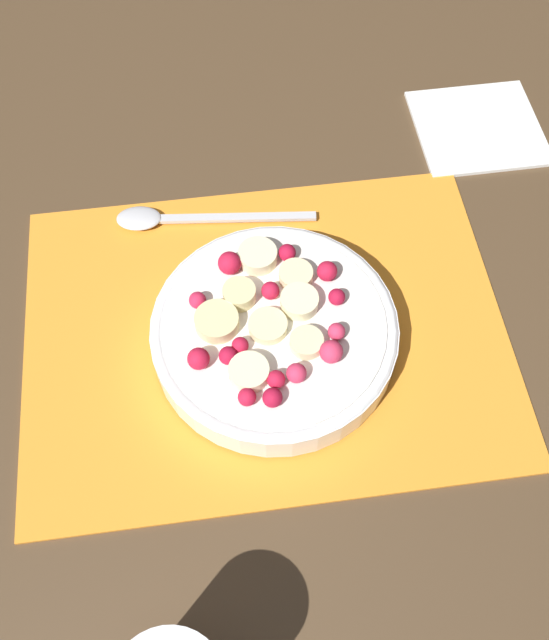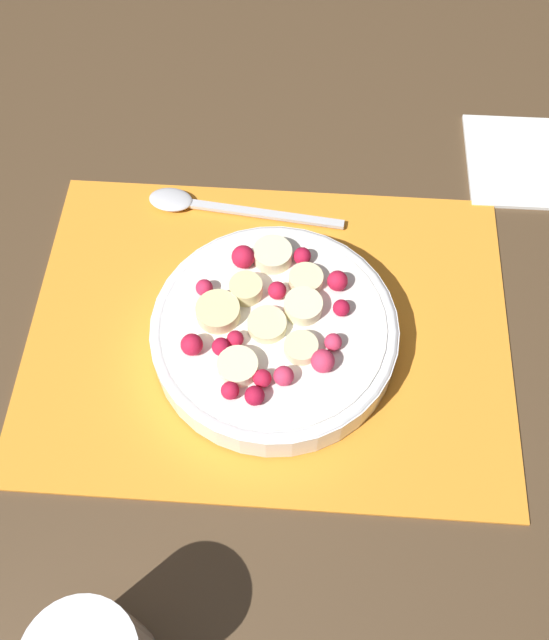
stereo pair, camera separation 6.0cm
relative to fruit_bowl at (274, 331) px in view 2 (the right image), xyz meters
The scene contains 5 objects.
ground_plane 0.03m from the fruit_bowl, 69.48° to the right, with size 3.00×3.00×0.00m, color #4C3823.
placemat 0.03m from the fruit_bowl, 69.48° to the right, with size 0.44×0.33×0.01m.
fruit_bowl is the anchor object (origin of this frame).
spoon 0.17m from the fruit_bowl, 61.75° to the right, with size 0.20×0.04×0.01m.
napkin 0.35m from the fruit_bowl, 137.32° to the right, with size 0.14×0.13×0.01m.
Camera 2 is at (-0.03, 0.32, 0.57)m, focal length 40.00 mm.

